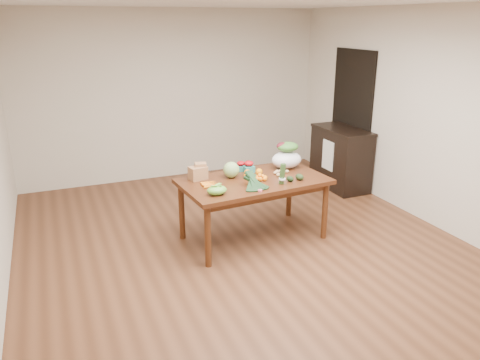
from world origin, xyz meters
name	(u,v)px	position (x,y,z in m)	size (l,w,h in m)	color
floor	(247,250)	(0.00, 0.00, 0.00)	(6.00, 6.00, 0.00)	brown
room_walls	(247,136)	(0.00, 0.00, 1.35)	(5.02, 6.02, 2.70)	beige
dining_table	(253,209)	(0.20, 0.26, 0.38)	(1.69, 0.94, 0.75)	#43200F
doorway_dark	(351,118)	(2.48, 1.60, 1.05)	(0.02, 1.00, 2.10)	black
cabinet	(341,158)	(2.22, 1.43, 0.47)	(0.52, 1.02, 0.94)	black
dish_towel	(328,155)	(1.96, 1.40, 0.55)	(0.02, 0.28, 0.45)	white
paper_bag	(198,172)	(-0.40, 0.51, 0.84)	(0.26, 0.22, 0.19)	#A17648
cabbage	(231,170)	(-0.01, 0.43, 0.84)	(0.19, 0.19, 0.19)	#A2C571
strawberry_basket_a	(241,167)	(0.19, 0.63, 0.80)	(0.10, 0.10, 0.10)	#AE0B18
strawberry_basket_b	(249,168)	(0.26, 0.54, 0.81)	(0.12, 0.12, 0.11)	red
orange_a	(247,176)	(0.14, 0.32, 0.79)	(0.07, 0.07, 0.07)	orange
orange_b	(247,173)	(0.18, 0.40, 0.79)	(0.08, 0.08, 0.08)	orange
orange_c	(259,172)	(0.32, 0.38, 0.79)	(0.08, 0.08, 0.08)	orange
mandarin_cluster	(260,176)	(0.26, 0.22, 0.79)	(0.18, 0.18, 0.08)	orange
carrots	(211,184)	(-0.33, 0.27, 0.76)	(0.22, 0.19, 0.03)	orange
snap_pea_bag	(217,190)	(-0.37, -0.05, 0.80)	(0.22, 0.16, 0.10)	#6CB43D
kale_bunch	(256,182)	(0.09, -0.03, 0.83)	(0.32, 0.40, 0.16)	black
asparagus_bundle	(282,174)	(0.43, -0.02, 0.88)	(0.08, 0.08, 0.25)	#4B6E32
potato_a	(275,173)	(0.52, 0.33, 0.77)	(0.05, 0.04, 0.04)	tan
potato_b	(278,175)	(0.51, 0.24, 0.77)	(0.05, 0.05, 0.04)	tan
potato_c	(281,171)	(0.60, 0.35, 0.78)	(0.06, 0.05, 0.05)	#DEBF80
potato_d	(277,172)	(0.55, 0.35, 0.77)	(0.06, 0.05, 0.05)	tan
potato_e	(287,171)	(0.68, 0.33, 0.77)	(0.05, 0.04, 0.04)	tan
avocado_a	(290,179)	(0.55, 0.03, 0.78)	(0.07, 0.10, 0.07)	black
avocado_b	(299,177)	(0.68, 0.03, 0.79)	(0.08, 0.11, 0.08)	black
salad_bag	(287,156)	(0.76, 0.51, 0.90)	(0.39, 0.29, 0.30)	white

